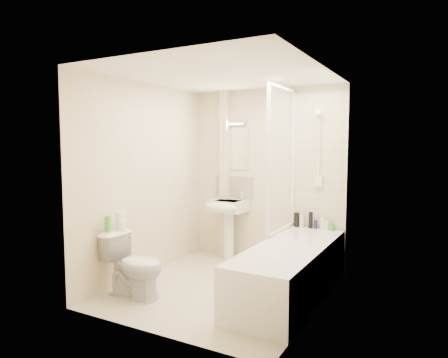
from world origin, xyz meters
The scene contains 26 objects.
floor centered at (0.00, 0.00, 0.00)m, with size 2.50×2.50×0.00m, color beige.
wall_back centered at (0.00, 1.25, 1.20)m, with size 2.20×0.02×2.40m, color beige.
wall_left centered at (-1.10, 0.00, 1.20)m, with size 0.02×2.50×2.40m, color beige.
wall_right centered at (1.10, 0.00, 1.20)m, with size 0.02×2.50×2.40m, color beige.
ceiling centered at (0.00, 0.00, 2.40)m, with size 2.20×2.50×0.02m, color white.
tile_back centered at (0.75, 1.24, 1.42)m, with size 0.70×0.01×1.75m, color beige.
tile_right centered at (1.09, 0.17, 1.42)m, with size 0.01×2.10×1.75m, color beige.
pipe_boxing centered at (-0.62, 1.19, 1.20)m, with size 0.12×0.12×2.40m, color beige.
splashback centered at (-0.50, 1.24, 1.03)m, with size 0.60×0.01×0.30m, color beige.
mirror centered at (-0.50, 1.24, 1.58)m, with size 0.46×0.01×0.60m, color white.
strip_light centered at (-0.50, 1.22, 1.95)m, with size 0.42×0.07×0.07m, color silver.
bathtub centered at (0.75, 0.17, 0.29)m, with size 0.70×2.10×0.55m.
shower_screen centered at (0.40, 0.80, 1.45)m, with size 0.04×0.92×1.80m.
shower_fixture centered at (0.75, 1.19, 1.55)m, with size 0.10×0.16×0.99m.
pedestal_sink centered at (-0.50, 1.01, 0.68)m, with size 0.50×0.47×0.97m.
bottle_black_a centered at (0.48, 1.16, 0.64)m, with size 0.07×0.07×0.19m, color black.
bottle_white_a centered at (0.55, 1.16, 0.63)m, with size 0.05×0.05×0.16m, color silver.
bottle_black_b centered at (0.67, 1.16, 0.66)m, with size 0.05×0.05×0.21m, color black.
bottle_blue centered at (0.74, 1.16, 0.61)m, with size 0.04×0.04×0.11m, color navy.
bottle_cream centered at (0.83, 1.16, 0.63)m, with size 0.06×0.06×0.15m, color #F2EBBB.
bottle_white_b centered at (0.88, 1.16, 0.61)m, with size 0.06×0.06×0.12m, color white.
bottle_green centered at (0.94, 1.16, 0.59)m, with size 0.07×0.07×0.09m, color green.
toilet centered at (-0.72, -0.67, 0.35)m, with size 0.68×0.39×0.70m, color white.
toilet_roll_lower centered at (-0.95, -0.62, 0.75)m, with size 0.11×0.11×0.11m, color white.
toilet_roll_upper centered at (-0.97, -0.60, 0.85)m, with size 0.11×0.11×0.10m, color white.
green_bottle centered at (-0.99, -0.77, 0.78)m, with size 0.07×0.07×0.17m, color green.
Camera 1 is at (2.15, -3.89, 1.64)m, focal length 32.00 mm.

